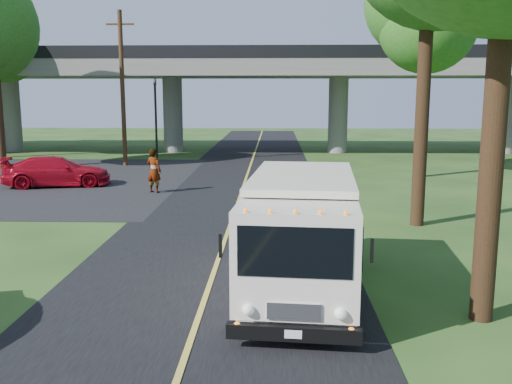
{
  "coord_description": "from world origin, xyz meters",
  "views": [
    {
      "loc": [
        1.48,
        -9.65,
        4.36
      ],
      "look_at": [
        0.95,
        6.03,
        1.6
      ],
      "focal_mm": 40.0,
      "sensor_mm": 36.0,
      "label": 1
    }
  ],
  "objects_px": {
    "tree_right_far": "(433,11)",
    "red_sedan": "(57,171)",
    "utility_pole": "(122,88)",
    "pedestrian": "(154,171)",
    "traffic_signal": "(156,111)",
    "step_van": "(301,231)"
  },
  "relations": [
    {
      "from": "traffic_signal",
      "to": "tree_right_far",
      "type": "xyz_separation_m",
      "value": [
        15.21,
        -6.16,
        5.1
      ]
    },
    {
      "from": "utility_pole",
      "to": "step_van",
      "type": "distance_m",
      "value": 23.86
    },
    {
      "from": "utility_pole",
      "to": "step_van",
      "type": "bearing_deg",
      "value": -66.16
    },
    {
      "from": "utility_pole",
      "to": "pedestrian",
      "type": "height_order",
      "value": "utility_pole"
    },
    {
      "from": "utility_pole",
      "to": "pedestrian",
      "type": "distance_m",
      "value": 10.59
    },
    {
      "from": "tree_right_far",
      "to": "pedestrian",
      "type": "relative_size",
      "value": 5.61
    },
    {
      "from": "red_sedan",
      "to": "traffic_signal",
      "type": "bearing_deg",
      "value": -28.72
    },
    {
      "from": "pedestrian",
      "to": "traffic_signal",
      "type": "bearing_deg",
      "value": -54.28
    },
    {
      "from": "traffic_signal",
      "to": "tree_right_far",
      "type": "distance_m",
      "value": 17.18
    },
    {
      "from": "traffic_signal",
      "to": "red_sedan",
      "type": "height_order",
      "value": "traffic_signal"
    },
    {
      "from": "traffic_signal",
      "to": "utility_pole",
      "type": "xyz_separation_m",
      "value": [
        -1.5,
        -2.0,
        1.4
      ]
    },
    {
      "from": "traffic_signal",
      "to": "tree_right_far",
      "type": "relative_size",
      "value": 0.47
    },
    {
      "from": "utility_pole",
      "to": "red_sedan",
      "type": "bearing_deg",
      "value": -99.08
    },
    {
      "from": "tree_right_far",
      "to": "pedestrian",
      "type": "xyz_separation_m",
      "value": [
        -13.01,
        -5.07,
        -7.32
      ]
    },
    {
      "from": "step_van",
      "to": "utility_pole",
      "type": "bearing_deg",
      "value": 118.71
    },
    {
      "from": "utility_pole",
      "to": "step_van",
      "type": "height_order",
      "value": "utility_pole"
    },
    {
      "from": "step_van",
      "to": "red_sedan",
      "type": "xyz_separation_m",
      "value": [
        -10.77,
        14.01,
        -0.69
      ]
    },
    {
      "from": "traffic_signal",
      "to": "utility_pole",
      "type": "height_order",
      "value": "utility_pole"
    },
    {
      "from": "tree_right_far",
      "to": "step_van",
      "type": "height_order",
      "value": "tree_right_far"
    },
    {
      "from": "utility_pole",
      "to": "tree_right_far",
      "type": "bearing_deg",
      "value": -14.0
    },
    {
      "from": "traffic_signal",
      "to": "utility_pole",
      "type": "relative_size",
      "value": 0.58
    },
    {
      "from": "tree_right_far",
      "to": "red_sedan",
      "type": "distance_m",
      "value": 19.77
    }
  ]
}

